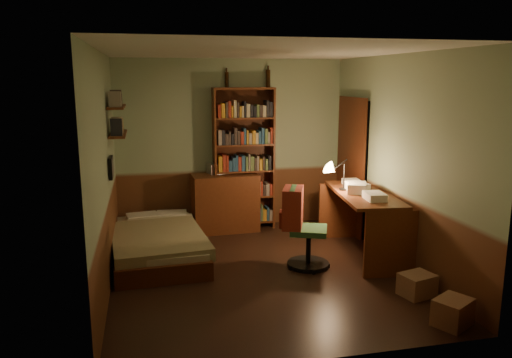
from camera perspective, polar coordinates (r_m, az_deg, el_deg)
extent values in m
cube|color=black|center=(6.17, 0.52, -10.61)|extent=(3.50, 4.00, 0.02)
cube|color=silver|center=(5.73, 0.56, 14.47)|extent=(3.50, 4.00, 0.02)
cube|color=gray|center=(7.76, -2.85, 3.97)|extent=(3.50, 0.02, 2.60)
cube|color=gray|center=(5.68, -17.03, 0.72)|extent=(0.02, 4.00, 2.60)
cube|color=gray|center=(6.44, 15.99, 1.99)|extent=(0.02, 4.00, 2.60)
cube|color=gray|center=(3.92, 7.24, -3.53)|extent=(3.50, 0.02, 2.60)
cube|color=black|center=(7.62, 10.97, 1.35)|extent=(0.06, 0.90, 2.00)
cube|color=#3B180B|center=(7.61, 10.72, 1.34)|extent=(0.02, 0.98, 2.08)
cube|color=#616E41|center=(6.72, -11.14, -6.15)|extent=(1.17, 2.07, 0.60)
cube|color=#532612|center=(7.66, -3.55, -2.70)|extent=(1.01, 0.54, 0.88)
cube|color=#B2B2B7|center=(7.66, -4.41, 1.24)|extent=(0.33, 0.28, 0.16)
cube|color=#532612|center=(7.66, -1.39, 2.27)|extent=(0.94, 0.31, 2.17)
cylinder|color=black|center=(7.63, -3.37, 11.26)|extent=(0.07, 0.07, 0.22)
cylinder|color=black|center=(7.76, 1.39, 11.42)|extent=(0.09, 0.09, 0.26)
cube|color=#532612|center=(6.73, 12.06, -5.07)|extent=(0.85, 1.66, 0.85)
cube|color=silver|center=(6.59, 11.45, -0.98)|extent=(0.34, 0.38, 0.13)
cone|color=black|center=(6.68, 10.05, 0.99)|extent=(0.16, 0.16, 0.53)
cube|color=#2E5D32|center=(6.18, 6.07, -5.01)|extent=(0.71, 0.67, 1.13)
cube|color=#A02F22|center=(5.85, 8.79, 2.17)|extent=(0.30, 0.45, 0.50)
cube|color=#532612|center=(6.72, -15.48, 4.98)|extent=(0.20, 0.90, 0.03)
cube|color=#532612|center=(6.69, -15.64, 7.96)|extent=(0.20, 0.90, 0.03)
cube|color=black|center=(6.27, -16.24, 1.28)|extent=(0.04, 0.32, 0.26)
cube|color=#886247|center=(5.24, 21.56, -13.96)|extent=(0.44, 0.41, 0.26)
cube|color=#886247|center=(5.77, 17.93, -11.44)|extent=(0.40, 0.36, 0.24)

